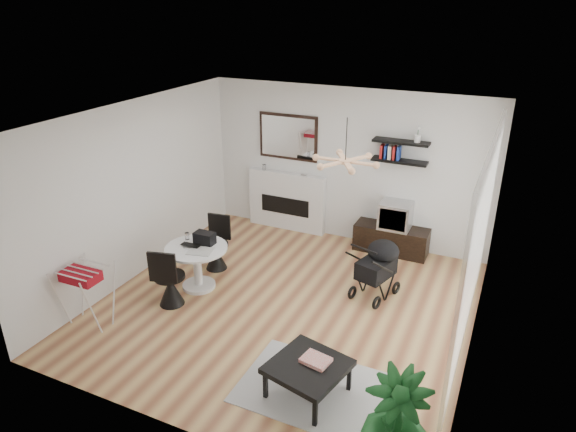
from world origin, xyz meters
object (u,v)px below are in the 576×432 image
at_px(drying_rack, 87,295).
at_px(potted_plant, 395,423).
at_px(dining_table, 197,261).
at_px(fireplace, 287,194).
at_px(coffee_table, 308,368).
at_px(crt_tv, 395,215).
at_px(tv_console, 391,239).
at_px(stroller, 378,270).

relative_size(drying_rack, potted_plant, 0.79).
bearing_deg(dining_table, fireplace, 83.17).
relative_size(dining_table, coffee_table, 1.00).
distance_m(crt_tv, coffee_table, 3.78).
relative_size(tv_console, coffee_table, 1.35).
distance_m(dining_table, coffee_table, 2.76).
relative_size(dining_table, stroller, 0.99).
relative_size(fireplace, drying_rack, 2.53).
distance_m(dining_table, stroller, 2.66).
bearing_deg(coffee_table, potted_plant, -27.43).
bearing_deg(potted_plant, stroller, 108.41).
xyz_separation_m(drying_rack, potted_plant, (4.23, -0.56, 0.09)).
bearing_deg(tv_console, fireplace, 175.77).
relative_size(fireplace, tv_console, 1.74).
distance_m(crt_tv, stroller, 1.46).
bearing_deg(crt_tv, drying_rack, -129.99).
height_order(fireplace, crt_tv, fireplace).
distance_m(fireplace, crt_tv, 2.08).
height_order(crt_tv, coffee_table, crt_tv).
xyz_separation_m(tv_console, stroller, (0.15, -1.43, 0.17)).
xyz_separation_m(tv_console, coffee_table, (0.04, -3.77, 0.13)).
bearing_deg(stroller, potted_plant, -55.02).
relative_size(crt_tv, drying_rack, 0.60).
xyz_separation_m(dining_table, drying_rack, (-0.78, -1.40, 0.00)).
xyz_separation_m(drying_rack, stroller, (3.27, 2.33, -0.05)).
xyz_separation_m(dining_table, stroller, (2.49, 0.93, -0.04)).
bearing_deg(tv_console, stroller, -83.92).
height_order(stroller, coffee_table, stroller).
bearing_deg(coffee_table, crt_tv, 89.97).
relative_size(tv_console, drying_rack, 1.45).
height_order(fireplace, coffee_table, fireplace).
height_order(drying_rack, potted_plant, potted_plant).
distance_m(tv_console, dining_table, 3.33).
height_order(fireplace, stroller, fireplace).
height_order(tv_console, stroller, stroller).
distance_m(tv_console, stroller, 1.45).
height_order(stroller, potted_plant, potted_plant).
relative_size(drying_rack, stroller, 0.92).
bearing_deg(dining_table, coffee_table, -30.58).
bearing_deg(coffee_table, tv_console, 90.55).
relative_size(drying_rack, coffee_table, 0.93).
bearing_deg(fireplace, drying_rack, -105.42).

